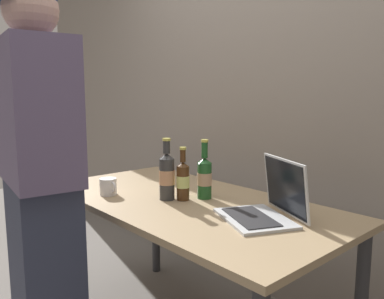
{
  "coord_description": "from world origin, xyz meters",
  "views": [
    {
      "loc": [
        1.37,
        -1.18,
        1.25
      ],
      "look_at": [
        0.04,
        0.0,
        0.99
      ],
      "focal_mm": 35.82,
      "sensor_mm": 36.0,
      "label": 1
    }
  ],
  "objects_px": {
    "beer_bottle_dark": "(183,180)",
    "coffee_mug": "(108,187)",
    "beer_bottle_amber": "(205,176)",
    "person_figure": "(42,194)",
    "beer_bottle_green": "(167,175)",
    "laptop": "(267,205)"
  },
  "relations": [
    {
      "from": "laptop",
      "to": "coffee_mug",
      "type": "height_order",
      "value": "laptop"
    },
    {
      "from": "beer_bottle_amber",
      "to": "laptop",
      "type": "bearing_deg",
      "value": -3.55
    },
    {
      "from": "coffee_mug",
      "to": "beer_bottle_green",
      "type": "bearing_deg",
      "value": 32.7
    },
    {
      "from": "laptop",
      "to": "beer_bottle_green",
      "type": "height_order",
      "value": "beer_bottle_green"
    },
    {
      "from": "beer_bottle_green",
      "to": "coffee_mug",
      "type": "xyz_separation_m",
      "value": [
        -0.26,
        -0.17,
        -0.08
      ]
    },
    {
      "from": "beer_bottle_amber",
      "to": "beer_bottle_dark",
      "type": "relative_size",
      "value": 1.13
    },
    {
      "from": "beer_bottle_green",
      "to": "coffee_mug",
      "type": "distance_m",
      "value": 0.32
    },
    {
      "from": "person_figure",
      "to": "laptop",
      "type": "bearing_deg",
      "value": 50.3
    },
    {
      "from": "beer_bottle_amber",
      "to": "person_figure",
      "type": "xyz_separation_m",
      "value": [
        -0.18,
        -0.72,
        0.0
      ]
    },
    {
      "from": "laptop",
      "to": "person_figure",
      "type": "relative_size",
      "value": 0.24
    },
    {
      "from": "beer_bottle_dark",
      "to": "coffee_mug",
      "type": "xyz_separation_m",
      "value": [
        -0.32,
        -0.22,
        -0.06
      ]
    },
    {
      "from": "person_figure",
      "to": "coffee_mug",
      "type": "xyz_separation_m",
      "value": [
        -0.19,
        0.4,
        -0.07
      ]
    },
    {
      "from": "person_figure",
      "to": "coffee_mug",
      "type": "distance_m",
      "value": 0.45
    },
    {
      "from": "laptop",
      "to": "coffee_mug",
      "type": "xyz_separation_m",
      "value": [
        -0.77,
        -0.3,
        -0.01
      ]
    },
    {
      "from": "beer_bottle_green",
      "to": "beer_bottle_dark",
      "type": "bearing_deg",
      "value": 42.18
    },
    {
      "from": "laptop",
      "to": "beer_bottle_amber",
      "type": "height_order",
      "value": "beer_bottle_amber"
    },
    {
      "from": "beer_bottle_green",
      "to": "beer_bottle_amber",
      "type": "xyz_separation_m",
      "value": [
        0.11,
        0.15,
        -0.01
      ]
    },
    {
      "from": "beer_bottle_dark",
      "to": "person_figure",
      "type": "relative_size",
      "value": 0.15
    },
    {
      "from": "beer_bottle_dark",
      "to": "coffee_mug",
      "type": "distance_m",
      "value": 0.4
    },
    {
      "from": "beer_bottle_dark",
      "to": "person_figure",
      "type": "xyz_separation_m",
      "value": [
        -0.14,
        -0.62,
        0.01
      ]
    },
    {
      "from": "laptop",
      "to": "beer_bottle_amber",
      "type": "bearing_deg",
      "value": 176.45
    },
    {
      "from": "laptop",
      "to": "person_figure",
      "type": "xyz_separation_m",
      "value": [
        -0.58,
        -0.7,
        0.06
      ]
    }
  ]
}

